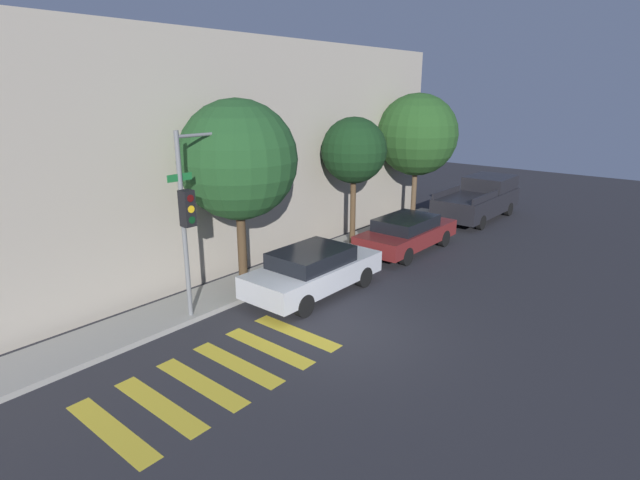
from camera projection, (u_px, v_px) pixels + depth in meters
ground_plane at (340, 331)px, 12.56m from camera, size 60.00×60.00×0.00m
sidewalk at (234, 289)px, 15.02m from camera, size 26.00×1.69×0.14m
building_row at (144, 155)px, 16.56m from camera, size 26.00×6.00×7.50m
crosswalk at (219, 373)px, 10.68m from camera, size 5.34×2.60×0.00m
traffic_light_pole at (201, 193)px, 12.59m from camera, size 2.69×0.56×4.91m
sedan_near_corner at (313, 270)px, 14.66m from camera, size 4.46×1.87×1.40m
sedan_middle at (407, 233)px, 18.61m from camera, size 4.57×1.85×1.33m
pickup_truck at (479, 199)px, 23.43m from camera, size 5.31×2.12×1.84m
tree_near_corner at (238, 160)px, 14.17m from camera, size 3.43×3.43×5.63m
tree_midblock at (354, 151)px, 18.35m from camera, size 2.43×2.43×4.91m
tree_far_end at (417, 135)px, 21.68m from camera, size 3.53×3.53×5.72m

